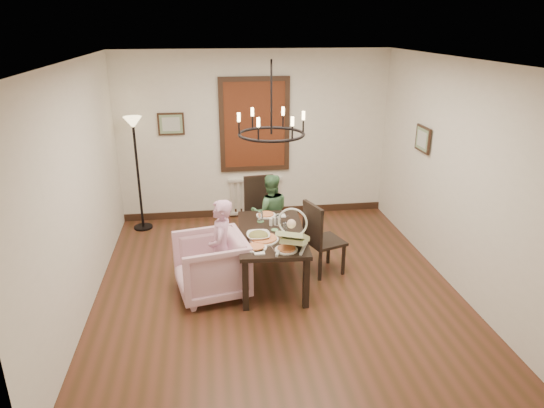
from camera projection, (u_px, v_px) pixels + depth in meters
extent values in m
cube|color=#562C1D|center=(276.00, 286.00, 6.25)|extent=(4.50, 5.00, 0.01)
cube|color=white|center=(277.00, 60.00, 5.26)|extent=(4.50, 5.00, 0.01)
cube|color=silver|center=(255.00, 136.00, 8.07)|extent=(4.50, 0.01, 2.80)
cube|color=silver|center=(79.00, 191.00, 5.47)|extent=(0.01, 5.00, 2.80)
cube|color=silver|center=(454.00, 175.00, 6.04)|extent=(0.01, 5.00, 2.80)
cube|color=black|center=(271.00, 234.00, 6.16)|extent=(0.92, 1.52, 0.05)
cube|color=black|center=(245.00, 286.00, 5.62)|extent=(0.07, 0.07, 0.64)
cube|color=black|center=(243.00, 237.00, 6.88)|extent=(0.07, 0.07, 0.64)
cube|color=black|center=(306.00, 283.00, 5.67)|extent=(0.07, 0.07, 0.64)
cube|color=black|center=(293.00, 236.00, 6.94)|extent=(0.07, 0.07, 0.64)
imported|color=#D4A2B3|center=(211.00, 266.00, 5.94)|extent=(0.99, 0.98, 0.77)
imported|color=#D294B5|center=(221.00, 258.00, 5.83)|extent=(0.31, 0.42, 1.05)
imported|color=#46764A|center=(270.00, 219.00, 7.10)|extent=(0.47, 0.37, 0.96)
imported|color=white|center=(258.00, 236.00, 5.93)|extent=(0.35, 0.35, 0.09)
cylinder|color=tan|center=(264.00, 239.00, 5.90)|extent=(0.36, 0.36, 0.04)
cylinder|color=silver|center=(285.00, 228.00, 6.10)|extent=(0.06, 0.06, 0.12)
cube|color=#622A13|center=(255.00, 125.00, 7.97)|extent=(1.00, 0.03, 1.40)
cube|color=black|center=(171.00, 124.00, 7.79)|extent=(0.42, 0.03, 0.36)
cube|color=black|center=(423.00, 139.00, 6.78)|extent=(0.03, 0.42, 0.36)
torus|color=black|center=(271.00, 134.00, 5.70)|extent=(0.80, 0.80, 0.04)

